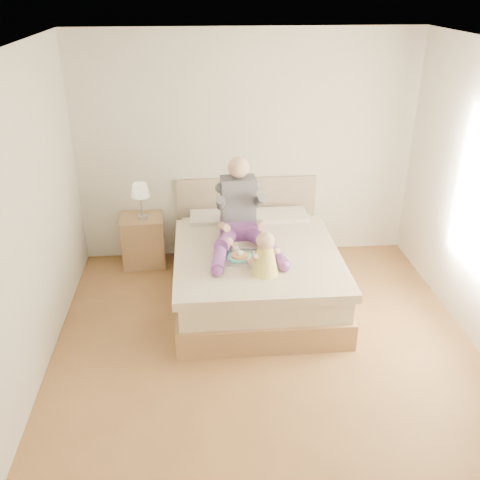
{
  "coord_description": "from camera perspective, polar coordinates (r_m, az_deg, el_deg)",
  "views": [
    {
      "loc": [
        -0.58,
        -4.0,
        3.16
      ],
      "look_at": [
        -0.17,
        0.98,
        0.7
      ],
      "focal_mm": 40.0,
      "sensor_mm": 36.0,
      "label": 1
    }
  ],
  "objects": [
    {
      "name": "bed",
      "position": [
        5.85,
        1.56,
        -2.92
      ],
      "size": [
        1.7,
        2.18,
        1.0
      ],
      "color": "olive",
      "rests_on": "ground"
    },
    {
      "name": "room",
      "position": [
        4.38,
        4.31,
        3.96
      ],
      "size": [
        4.02,
        4.22,
        2.71
      ],
      "color": "brown",
      "rests_on": "ground"
    },
    {
      "name": "nightstand",
      "position": [
        6.57,
        -10.28,
        -0.03
      ],
      "size": [
        0.53,
        0.48,
        0.61
      ],
      "rotation": [
        0.0,
        0.0,
        0.07
      ],
      "color": "olive",
      "rests_on": "ground"
    },
    {
      "name": "lamp",
      "position": [
        6.27,
        -10.59,
        5.04
      ],
      "size": [
        0.21,
        0.21,
        0.44
      ],
      "color": "#A9ABAF",
      "rests_on": "nightstand"
    },
    {
      "name": "adult",
      "position": [
        5.65,
        0.06,
        2.36
      ],
      "size": [
        0.78,
        1.11,
        0.92
      ],
      "rotation": [
        0.0,
        0.0,
        0.06
      ],
      "color": "#693381",
      "rests_on": "bed"
    },
    {
      "name": "baby",
      "position": [
        5.07,
        2.63,
        -1.77
      ],
      "size": [
        0.32,
        0.39,
        0.43
      ],
      "rotation": [
        0.0,
        0.0,
        0.4
      ],
      "color": "#E5D248",
      "rests_on": "bed"
    },
    {
      "name": "tray",
      "position": [
        5.39,
        0.88,
        -1.7
      ],
      "size": [
        0.45,
        0.36,
        0.12
      ],
      "rotation": [
        0.0,
        0.0,
        -0.06
      ],
      "color": "#A9ABAF",
      "rests_on": "bed"
    }
  ]
}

